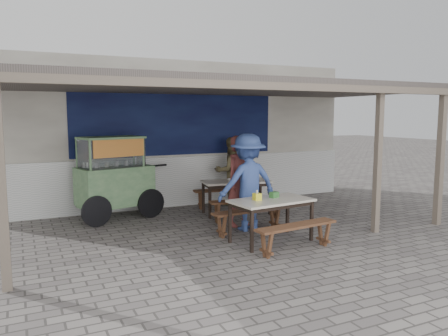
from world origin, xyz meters
TOP-DOWN VIEW (x-y plane):
  - ground at (0.00, 0.00)m, footprint 60.00×60.00m
  - back_wall at (-0.00, 3.58)m, footprint 9.00×1.28m
  - warung_roof at (0.02, 0.90)m, footprint 9.00×4.21m
  - table_left at (0.67, 1.59)m, footprint 1.58×0.89m
  - bench_left_street at (0.57, 0.90)m, footprint 1.62×0.50m
  - bench_left_wall at (0.77, 2.28)m, footprint 1.62×0.50m
  - table_right at (0.24, -0.60)m, footprint 1.49×0.93m
  - bench_right_street at (0.31, -1.26)m, footprint 1.53×0.45m
  - bench_right_wall at (0.16, 0.06)m, footprint 1.53×0.45m
  - vendor_cart at (-1.88, 2.28)m, footprint 2.08×1.25m
  - patron_street_side at (0.26, 0.65)m, footprint 0.76×0.62m
  - patron_wall_side at (1.00, 2.55)m, footprint 0.84×0.67m
  - patron_right_table at (0.25, 0.29)m, footprint 1.21×0.70m
  - tissue_box at (-0.02, -0.55)m, footprint 0.12×0.12m
  - donation_box at (0.37, -0.48)m, footprint 0.18×0.14m
  - condiment_jar at (1.03, 1.70)m, footprint 0.09×0.09m
  - condiment_bowl at (0.55, 1.57)m, footprint 0.28×0.28m

SIDE VIEW (x-z plane):
  - ground at x=0.00m, z-range 0.00..0.00m
  - bench_right_street at x=0.31m, z-range 0.11..0.56m
  - bench_right_wall at x=0.16m, z-range 0.11..0.56m
  - bench_left_street at x=0.57m, z-range 0.12..0.57m
  - bench_left_wall at x=0.77m, z-range 0.12..0.57m
  - table_left at x=0.67m, z-range 0.30..1.05m
  - table_right at x=0.24m, z-range 0.30..1.05m
  - condiment_bowl at x=0.55m, z-range 0.75..0.80m
  - condiment_jar at x=1.03m, z-range 0.75..0.85m
  - donation_box at x=0.37m, z-range 0.75..0.85m
  - tissue_box at x=-0.02m, z-range 0.75..0.87m
  - patron_wall_side at x=1.00m, z-range 0.00..1.66m
  - patron_street_side at x=0.26m, z-range 0.00..1.80m
  - patron_right_table at x=0.25m, z-range 0.00..1.85m
  - vendor_cart at x=-1.88m, z-range 0.08..1.83m
  - back_wall at x=0.00m, z-range -0.03..3.47m
  - warung_roof at x=0.02m, z-range 1.31..4.12m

